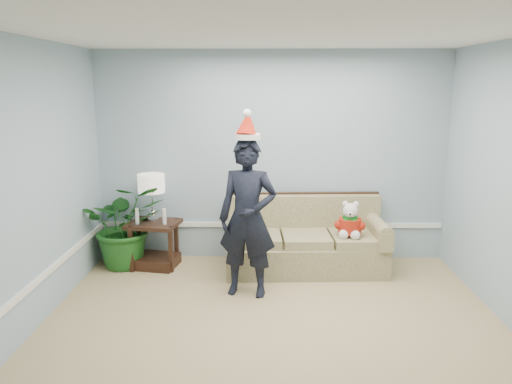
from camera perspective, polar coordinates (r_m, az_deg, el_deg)
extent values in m
cube|color=tan|center=(4.50, 2.05, -18.28)|extent=(4.50, 5.00, 0.02)
cube|color=white|center=(3.90, 2.37, 18.64)|extent=(4.50, 5.00, 0.02)
cube|color=#8FA6B7|center=(6.45, 1.79, 4.00)|extent=(4.50, 0.02, 2.70)
cube|color=white|center=(6.62, 1.74, -3.76)|extent=(4.48, 0.03, 0.06)
cube|color=white|center=(4.80, -26.29, -11.46)|extent=(0.03, 4.98, 0.06)
cube|color=brown|center=(6.29, 5.64, -7.22)|extent=(1.97, 0.92, 0.37)
cube|color=brown|center=(6.15, 0.12, -5.26)|extent=(0.60, 0.69, 0.11)
cube|color=brown|center=(6.17, 5.72, -5.27)|extent=(0.60, 0.69, 0.11)
cube|color=brown|center=(6.25, 11.23, -5.22)|extent=(0.60, 0.69, 0.11)
cube|color=brown|center=(6.46, 5.51, -2.59)|extent=(1.94, 0.27, 0.52)
cube|color=black|center=(6.46, 5.51, -0.23)|extent=(1.94, 0.14, 0.05)
cube|color=brown|center=(6.19, -2.53, -4.62)|extent=(0.20, 0.84, 0.22)
cube|color=brown|center=(6.33, 13.73, -4.59)|extent=(0.20, 0.84, 0.22)
cube|color=#361D13|center=(6.38, -11.63, -3.59)|extent=(0.68, 0.60, 0.05)
cube|color=#361D13|center=(6.53, -11.44, -7.75)|extent=(0.62, 0.54, 0.14)
cube|color=#361D13|center=(6.34, -14.07, -6.36)|extent=(0.06, 0.06, 0.58)
cube|color=#361D13|center=(6.23, -9.71, -6.49)|extent=(0.06, 0.06, 0.58)
cube|color=#361D13|center=(6.70, -13.21, -5.31)|extent=(0.06, 0.06, 0.58)
cube|color=#361D13|center=(6.59, -9.09, -5.41)|extent=(0.06, 0.06, 0.58)
cylinder|color=silver|center=(6.45, -11.70, -3.06)|extent=(0.16, 0.16, 0.03)
sphere|color=silver|center=(6.43, -11.74, -2.30)|extent=(0.09, 0.09, 0.09)
cylinder|color=silver|center=(6.39, -11.79, -1.03)|extent=(0.03, 0.03, 0.33)
cylinder|color=beige|center=(6.34, -11.88, 0.98)|extent=(0.33, 0.33, 0.23)
cylinder|color=silver|center=(6.32, -13.41, -3.10)|extent=(0.05, 0.05, 0.11)
cylinder|color=white|center=(6.30, -13.46, -2.23)|extent=(0.04, 0.04, 0.09)
cylinder|color=silver|center=(6.25, -10.42, -3.15)|extent=(0.05, 0.05, 0.11)
cylinder|color=white|center=(6.22, -10.46, -2.27)|extent=(0.04, 0.04, 0.09)
imported|color=#1A541A|center=(6.50, -14.70, -3.65)|extent=(1.18, 1.09, 1.08)
imported|color=black|center=(5.37, -0.95, -3.02)|extent=(0.69, 0.52, 1.72)
cylinder|color=silver|center=(5.20, -0.99, 6.36)|extent=(0.34, 0.34, 0.05)
cone|color=#A92412|center=(5.21, -0.98, 7.89)|extent=(0.30, 0.35, 0.32)
sphere|color=silver|center=(5.11, -1.03, 9.00)|extent=(0.08, 0.08, 0.08)
sphere|color=silver|center=(6.11, 10.66, -3.81)|extent=(0.25, 0.25, 0.25)
cylinder|color=#A92412|center=(6.11, 10.66, -3.81)|extent=(0.31, 0.31, 0.18)
cylinder|color=#106B1A|center=(6.08, 10.70, -2.91)|extent=(0.21, 0.21, 0.03)
sphere|color=silver|center=(6.01, 10.17, -4.85)|extent=(0.12, 0.12, 0.12)
sphere|color=silver|center=(6.04, 11.46, -4.84)|extent=(0.12, 0.12, 0.12)
sphere|color=silver|center=(6.05, 10.75, -2.11)|extent=(0.18, 0.18, 0.18)
sphere|color=black|center=(5.95, 10.92, -2.52)|extent=(0.03, 0.03, 0.03)
sphere|color=silver|center=(6.03, 10.17, -1.36)|extent=(0.07, 0.07, 0.07)
sphere|color=silver|center=(6.05, 11.36, -1.36)|extent=(0.07, 0.07, 0.07)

